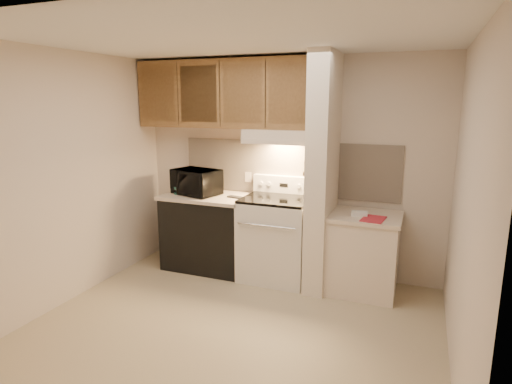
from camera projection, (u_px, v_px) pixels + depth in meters
The scene contains 50 objects.
floor at pixel (236, 325), 3.92m from camera, with size 3.60×3.60×0.00m, color tan.
ceiling at pixel (232, 38), 3.39m from camera, with size 3.60×3.60×0.00m, color white.
wall_back at pixel (287, 167), 5.02m from camera, with size 3.60×0.02×2.50m, color beige.
wall_left at pixel (71, 178), 4.30m from camera, with size 0.02×3.00×2.50m, color beige.
wall_right at pixel (467, 211), 3.01m from camera, with size 0.02×3.00×2.50m, color beige.
backsplash at pixel (286, 168), 5.01m from camera, with size 2.60×0.02×0.63m, color beige.
range_body at pixel (276, 240), 4.87m from camera, with size 0.76×0.65×0.92m, color silver.
oven_window at pixel (267, 245), 4.58m from camera, with size 0.50×0.01×0.30m, color black.
oven_handle at pixel (266, 226), 4.50m from camera, with size 0.02×0.02×0.65m, color silver.
cooktop at pixel (277, 199), 4.77m from camera, with size 0.74×0.64×0.03m, color black.
range_backguard at pixel (285, 184), 5.01m from camera, with size 0.76×0.08×0.20m, color silver.
range_display at pixel (284, 185), 4.97m from camera, with size 0.10×0.01×0.04m, color black.
range_knob_left_outer at pixel (261, 183), 5.07m from camera, with size 0.05×0.05×0.02m, color silver.
range_knob_left_inner at pixel (269, 184), 5.03m from camera, with size 0.05×0.05×0.02m, color silver.
range_knob_right_inner at pixel (299, 186), 4.90m from camera, with size 0.05×0.05×0.02m, color silver.
range_knob_right_outer at pixel (307, 187), 4.87m from camera, with size 0.05×0.05×0.02m, color silver.
dishwasher_front at pixel (208, 233), 5.20m from camera, with size 1.00×0.63×0.87m, color black.
left_countertop at pixel (207, 196), 5.11m from camera, with size 1.04×0.67×0.04m, color beige.
spoon_rest at pixel (237, 197), 4.93m from camera, with size 0.24×0.08×0.02m, color black.
teal_jar at pixel (177, 190), 5.13m from camera, with size 0.08×0.08×0.09m, color #296357.
outlet at pixel (248, 177), 5.20m from camera, with size 0.08×0.01×0.12m, color beige.
microwave at pixel (196, 182), 5.10m from camera, with size 0.54×0.37×0.30m, color black.
partition_pillar at pixel (323, 174), 4.52m from camera, with size 0.22×0.70×2.50m, color silver.
pillar_trim at pixel (312, 169), 4.55m from camera, with size 0.01×0.70×0.04m, color brown.
knife_strip at pixel (310, 168), 4.50m from camera, with size 0.02×0.42×0.04m, color black.
knife_blade_a at pixel (305, 180), 4.37m from camera, with size 0.01×0.04×0.16m, color silver.
knife_handle_a at pixel (305, 165), 4.34m from camera, with size 0.02×0.02×0.10m, color black.
knife_blade_b at pixel (307, 179), 4.47m from camera, with size 0.01×0.04×0.18m, color silver.
knife_handle_b at pixel (308, 164), 4.42m from camera, with size 0.02×0.02×0.10m, color black.
knife_blade_c at pixel (309, 179), 4.52m from camera, with size 0.01×0.04×0.20m, color silver.
knife_handle_c at pixel (309, 163), 4.49m from camera, with size 0.02×0.02×0.10m, color black.
knife_blade_d at pixel (311, 176), 4.60m from camera, with size 0.01×0.04×0.16m, color silver.
knife_handle_d at pixel (312, 162), 4.58m from camera, with size 0.02×0.02×0.10m, color black.
knife_blade_e at pixel (312, 176), 4.67m from camera, with size 0.01×0.04×0.18m, color silver.
knife_handle_e at pixel (313, 161), 4.64m from camera, with size 0.02×0.02×0.10m, color black.
oven_mitt at pixel (314, 177), 4.74m from camera, with size 0.03×0.11×0.26m, color slate.
right_cab_base at pixel (363, 255), 4.53m from camera, with size 0.70×0.60×0.81m, color beige.
right_countertop at pixel (365, 217), 4.45m from camera, with size 0.74×0.64×0.04m, color beige.
red_folder at pixel (373, 219), 4.27m from camera, with size 0.21×0.29×0.01m, color #B52433.
white_box at pixel (359, 214), 4.40m from camera, with size 0.16×0.11×0.04m, color white.
range_hood at pixel (281, 136), 4.74m from camera, with size 0.78×0.44×0.15m, color beige.
hood_lip at pixel (275, 142), 4.56m from camera, with size 0.78×0.04×0.06m, color beige.
upper_cabinets at pixel (226, 94), 4.93m from camera, with size 2.18×0.33×0.77m, color brown.
cab_door_a at pixel (158, 94), 5.08m from camera, with size 0.46×0.01×0.63m, color brown.
cab_gap_a at pixel (178, 94), 4.98m from camera, with size 0.01×0.01×0.73m, color black.
cab_door_b at pixel (198, 94), 4.88m from camera, with size 0.46×0.01×0.63m, color brown.
cab_gap_b at pixel (220, 94), 4.79m from camera, with size 0.01×0.01×0.73m, color black.
cab_door_c at pixel (242, 94), 4.69m from camera, with size 0.46×0.01×0.63m, color brown.
cab_gap_c at pixel (265, 94), 4.59m from camera, with size 0.01×0.01×0.73m, color black.
cab_door_d at pixel (290, 93), 4.50m from camera, with size 0.46×0.01×0.63m, color brown.
Camera 1 is at (1.48, -3.26, 2.02)m, focal length 30.00 mm.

